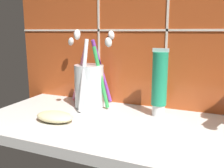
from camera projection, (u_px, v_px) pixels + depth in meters
The scene contains 5 objects.
sink_counter at pixel (141, 131), 49.70cm from camera, with size 69.64×28.36×2.00cm, color silver.
tile_wall_backsplash at pixel (161, 1), 57.21cm from camera, with size 79.64×1.72×54.45cm.
toothbrush_cup at pixel (89, 84), 61.09cm from camera, with size 14.47×13.68×18.99cm.
toothpaste_tube at pixel (159, 83), 54.15cm from camera, with size 3.49×3.32×14.95cm.
soap_bar at pixel (55, 117), 51.99cm from camera, with size 8.34×5.11×2.02cm, color beige.
Camera 1 is at (12.87, -45.21, 20.54)cm, focal length 40.00 mm.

